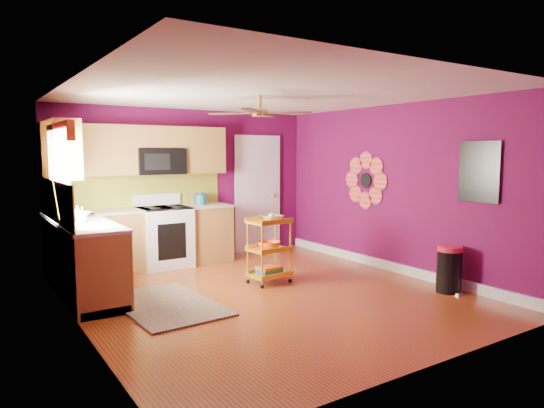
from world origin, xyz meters
TOP-DOWN VIEW (x-y plane):
  - ground at (0.00, 0.00)m, footprint 5.00×5.00m
  - room_envelope at (0.03, 0.00)m, footprint 4.54×5.04m
  - lower_cabinets at (-1.35, 1.82)m, footprint 2.81×2.31m
  - electric_range at (-0.55, 2.17)m, footprint 0.76×0.66m
  - upper_cabinetry at (-1.24, 2.17)m, footprint 2.80×2.30m
  - left_window at (-2.22, 1.05)m, footprint 0.08×1.35m
  - panel_door at (1.35, 2.47)m, footprint 0.95×0.11m
  - right_wall_art at (2.23, -0.34)m, footprint 0.04×2.74m
  - ceiling_fan at (0.00, 0.20)m, footprint 1.01×1.01m
  - shag_rug at (-1.25, 0.27)m, footprint 1.08×1.68m
  - rolling_cart at (0.30, 0.44)m, footprint 0.57×0.43m
  - trash_can at (1.99, -1.19)m, footprint 0.34×0.36m
  - teal_kettle at (0.11, 2.25)m, footprint 0.18×0.18m
  - toaster at (0.11, 2.30)m, footprint 0.22×0.15m
  - soap_bottle_a at (-1.96, 1.21)m, footprint 0.08×0.08m
  - soap_bottle_b at (-1.95, 1.52)m, footprint 0.14×0.14m
  - counter_dish at (-1.89, 1.67)m, footprint 0.29×0.29m
  - counter_cup at (-1.99, 1.07)m, footprint 0.12×0.12m

SIDE VIEW (x-z plane):
  - ground at x=0.00m, z-range 0.00..0.00m
  - shag_rug at x=-1.25m, z-range 0.00..0.02m
  - trash_can at x=1.99m, z-range 0.00..0.60m
  - lower_cabinets at x=-1.35m, z-range -0.04..0.90m
  - electric_range at x=-0.55m, z-range -0.08..1.05m
  - rolling_cart at x=0.30m, z-range 0.01..0.99m
  - counter_dish at x=-1.89m, z-range 0.94..1.01m
  - counter_cup at x=-1.99m, z-range 0.94..1.03m
  - teal_kettle at x=0.11m, z-range 0.92..1.13m
  - panel_door at x=1.35m, z-range -0.05..2.10m
  - soap_bottle_b at x=-1.95m, z-range 0.94..1.11m
  - toaster at x=0.11m, z-range 0.94..1.12m
  - soap_bottle_a at x=-1.96m, z-range 0.94..1.12m
  - right_wall_art at x=2.23m, z-range 0.92..1.96m
  - room_envelope at x=0.03m, z-range 0.37..2.89m
  - left_window at x=-2.22m, z-range 1.20..2.28m
  - upper_cabinetry at x=-1.24m, z-range 1.17..2.43m
  - ceiling_fan at x=0.00m, z-range 2.16..2.42m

